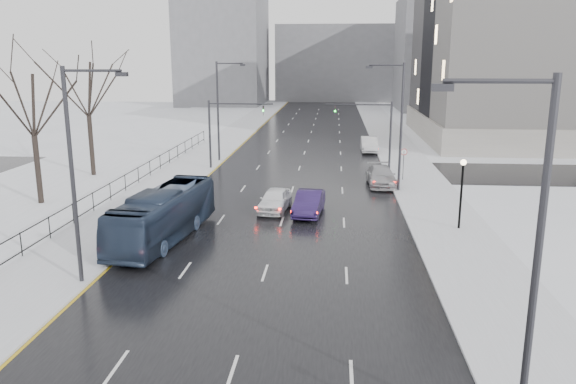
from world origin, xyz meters
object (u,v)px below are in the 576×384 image
(streetlight_l_far, at_px, (220,106))
(lamppost_r_mid, at_px, (462,184))
(streetlight_r_mid, at_px, (398,121))
(sedan_right_near, at_px, (309,203))
(tree_park_e, at_px, (94,176))
(streetlight_l_near, at_px, (76,166))
(no_uturn_sign, at_px, (404,155))
(mast_signal_left, at_px, (221,126))
(sedan_center_near, at_px, (275,200))
(bus, at_px, (164,215))
(sedan_right_far, at_px, (381,176))
(streetlight_r_near, at_px, (529,252))
(sedan_right_distant, at_px, (369,144))
(mast_signal_right, at_px, (379,128))
(tree_park_d, at_px, (42,204))

(streetlight_l_far, height_order, lamppost_r_mid, streetlight_l_far)
(streetlight_r_mid, xyz_separation_m, sedan_right_near, (-6.50, -7.19, -4.79))
(tree_park_e, height_order, streetlight_l_near, streetlight_l_near)
(no_uturn_sign, bearing_deg, mast_signal_left, 166.40)
(no_uturn_sign, relative_size, sedan_center_near, 0.59)
(mast_signal_left, bearing_deg, bus, -87.62)
(streetlight_l_far, xyz_separation_m, sedan_right_far, (15.37, -9.88, -4.79))
(streetlight_r_near, distance_m, streetlight_l_near, 19.15)
(sedan_right_far, bearing_deg, streetlight_l_far, 144.86)
(lamppost_r_mid, xyz_separation_m, sedan_right_near, (-9.34, 2.81, -2.11))
(streetlight_r_mid, relative_size, sedan_right_distant, 1.96)
(sedan_right_far, distance_m, sedan_right_distant, 17.12)
(streetlight_l_far, xyz_separation_m, mast_signal_left, (0.84, -4.00, -1.51))
(tree_park_e, distance_m, sedan_right_near, 22.81)
(tree_park_e, height_order, streetlight_r_near, streetlight_r_near)
(mast_signal_right, xyz_separation_m, sedan_right_distant, (-0.13, 11.24, -3.22))
(tree_park_d, height_order, streetlight_r_near, streetlight_r_near)
(streetlight_l_near, bearing_deg, mast_signal_left, 88.28)
(tree_park_e, relative_size, sedan_right_far, 2.49)
(mast_signal_left, bearing_deg, streetlight_l_near, -91.72)
(sedan_center_near, bearing_deg, mast_signal_right, 67.58)
(streetlight_r_mid, bearing_deg, tree_park_d, -166.99)
(sedan_right_far, bearing_deg, bus, -133.96)
(tree_park_e, distance_m, streetlight_r_near, 43.39)
(sedan_center_near, bearing_deg, lamppost_r_mid, -9.99)
(streetlight_l_near, height_order, sedan_right_near, streetlight_l_near)
(streetlight_r_mid, relative_size, sedan_right_far, 1.85)
(sedan_center_near, distance_m, sedan_right_near, 2.47)
(streetlight_r_mid, relative_size, sedan_right_near, 2.08)
(no_uturn_sign, bearing_deg, streetlight_l_far, 155.27)
(tree_park_e, relative_size, sedan_right_near, 2.81)
(sedan_right_far, bearing_deg, mast_signal_right, 86.38)
(lamppost_r_mid, bearing_deg, no_uturn_sign, 97.33)
(streetlight_r_mid, bearing_deg, lamppost_r_mid, -74.18)
(sedan_right_near, bearing_deg, mast_signal_left, 126.19)
(streetlight_r_mid, bearing_deg, sedan_right_near, -132.12)
(sedan_center_near, bearing_deg, sedan_right_distant, 79.47)
(streetlight_r_near, bearing_deg, no_uturn_sign, 88.26)
(mast_signal_right, height_order, no_uturn_sign, mast_signal_right)
(sedan_center_near, bearing_deg, streetlight_r_near, -62.74)
(no_uturn_sign, height_order, sedan_center_near, no_uturn_sign)
(sedan_right_far, bearing_deg, tree_park_d, -164.41)
(streetlight_r_mid, height_order, sedan_right_near, streetlight_r_mid)
(sedan_center_near, bearing_deg, streetlight_l_far, 118.47)
(no_uturn_sign, xyz_separation_m, sedan_right_far, (-2.00, -1.88, -1.48))
(sedan_center_near, relative_size, sedan_right_far, 0.84)
(no_uturn_sign, bearing_deg, sedan_right_near, -123.96)
(tree_park_e, height_order, sedan_right_near, tree_park_e)
(no_uturn_sign, bearing_deg, tree_park_e, 180.00)
(sedan_right_near, distance_m, sedan_right_far, 10.83)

